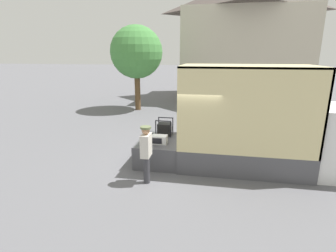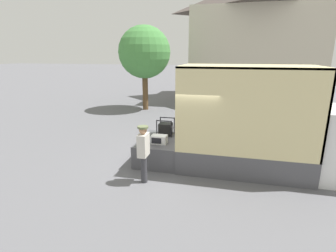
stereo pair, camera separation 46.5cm
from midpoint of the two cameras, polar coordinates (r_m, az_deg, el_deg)
ground_plane at (r=9.16m, az=1.37°, el=-7.70°), size 160.00×160.00×0.00m
box_truck at (r=9.06m, az=25.47°, el=-3.09°), size 6.38×2.11×3.27m
tailgate_deck at (r=9.15m, az=-3.09°, el=-5.19°), size 1.44×2.01×0.75m
microwave at (r=8.59m, az=-3.43°, el=-2.96°), size 0.51×0.34×0.28m
portable_generator at (r=9.46m, az=-2.08°, el=-0.64°), size 0.57×0.53×0.60m
worker_person at (r=7.38m, az=-6.59°, el=-5.02°), size 0.30×0.44×1.69m
house_backdrop at (r=22.65m, az=15.37°, el=17.54°), size 9.43×8.27×9.09m
street_tree at (r=17.29m, az=-7.69°, el=15.59°), size 3.31×3.31×5.36m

